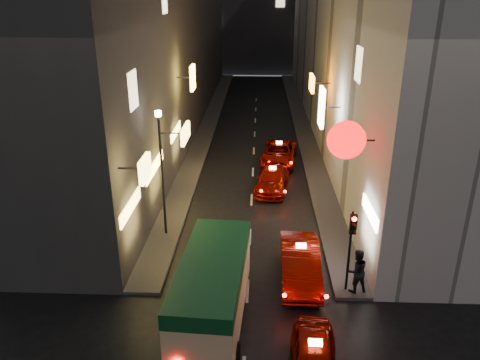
# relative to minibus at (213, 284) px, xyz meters

# --- Properties ---
(building_left) EXTENTS (7.55, 52.00, 18.00)m
(building_left) POSITION_rel_minibus_xyz_m (-6.80, 27.51, 7.30)
(building_left) COLOR #373432
(building_left) RESTS_ON ground
(building_right) EXTENTS (7.91, 52.00, 18.00)m
(building_right) POSITION_rel_minibus_xyz_m (9.20, 27.51, 7.30)
(building_right) COLOR beige
(building_right) RESTS_ON ground
(sidewalk_left) EXTENTS (1.50, 52.00, 0.15)m
(sidewalk_left) POSITION_rel_minibus_xyz_m (-3.05, 27.51, -1.62)
(sidewalk_left) COLOR #413E3C
(sidewalk_left) RESTS_ON ground
(sidewalk_right) EXTENTS (1.50, 52.00, 0.15)m
(sidewalk_right) POSITION_rel_minibus_xyz_m (5.45, 27.51, -1.62)
(sidewalk_right) COLOR #413E3C
(sidewalk_right) RESTS_ON ground
(minibus) EXTENTS (2.56, 6.37, 2.69)m
(minibus) POSITION_rel_minibus_xyz_m (0.00, 0.00, 0.00)
(minibus) COLOR #D2BB83
(minibus) RESTS_ON ground
(taxi_near) EXTENTS (2.26, 4.83, 1.67)m
(taxi_near) POSITION_rel_minibus_xyz_m (3.41, -2.49, -0.95)
(taxi_near) COLOR #830900
(taxi_near) RESTS_ON ground
(taxi_second) EXTENTS (2.32, 5.53, 1.92)m
(taxi_second) POSITION_rel_minibus_xyz_m (3.39, 3.02, -0.82)
(taxi_second) COLOR #830900
(taxi_second) RESTS_ON ground
(taxi_third) EXTENTS (2.62, 5.02, 1.69)m
(taxi_third) POSITION_rel_minibus_xyz_m (2.43, 12.67, -0.94)
(taxi_third) COLOR #830900
(taxi_third) RESTS_ON ground
(taxi_far) EXTENTS (2.76, 5.38, 1.81)m
(taxi_far) POSITION_rel_minibus_xyz_m (3.00, 17.47, -0.88)
(taxi_far) COLOR #830900
(taxi_far) RESTS_ON ground
(pedestrian_sidewalk) EXTENTS (0.89, 0.67, 2.11)m
(pedestrian_sidewalk) POSITION_rel_minibus_xyz_m (5.54, 2.01, -0.49)
(pedestrian_sidewalk) COLOR black
(pedestrian_sidewalk) RESTS_ON sidewalk_right
(traffic_light) EXTENTS (0.26, 0.43, 3.50)m
(traffic_light) POSITION_rel_minibus_xyz_m (5.20, 1.98, 0.99)
(traffic_light) COLOR black
(traffic_light) RESTS_ON sidewalk_right
(lamp_post) EXTENTS (0.28, 0.28, 6.22)m
(lamp_post) POSITION_rel_minibus_xyz_m (-3.00, 6.51, 2.02)
(lamp_post) COLOR black
(lamp_post) RESTS_ON sidewalk_left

